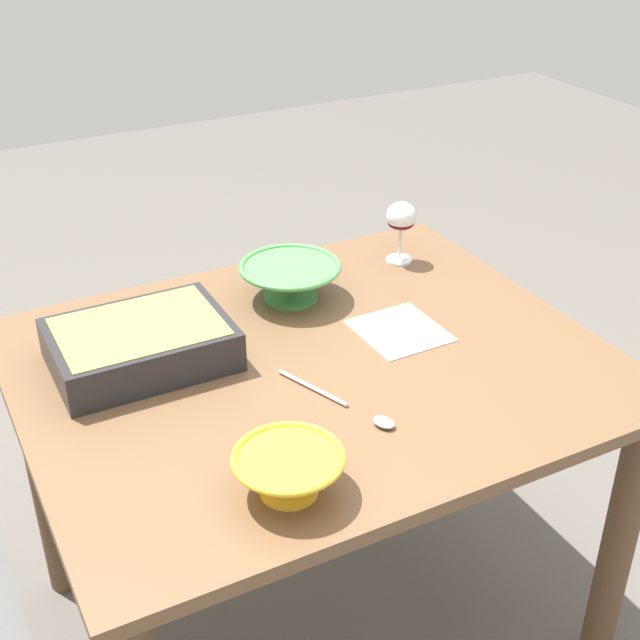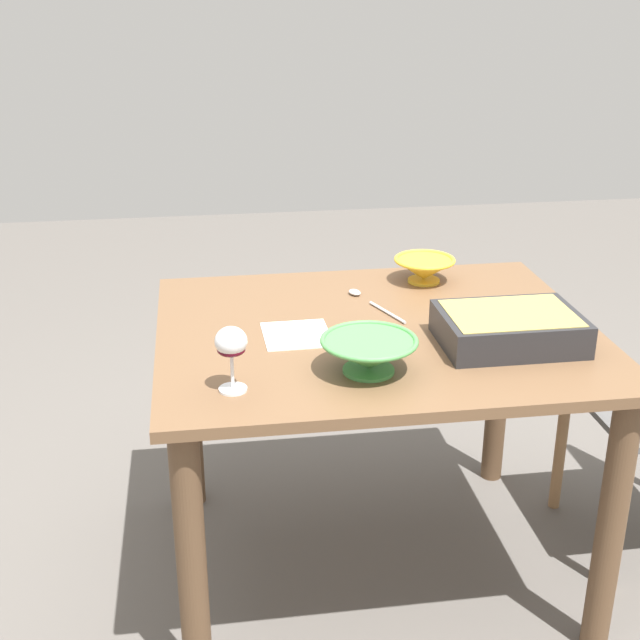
% 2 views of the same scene
% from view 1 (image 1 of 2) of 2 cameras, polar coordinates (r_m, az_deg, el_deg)
% --- Properties ---
extents(ground_plane, '(8.00, 8.00, 0.00)m').
position_cam_1_polar(ground_plane, '(2.27, -0.38, -19.13)').
color(ground_plane, '#5B5651').
extents(dining_table, '(1.16, 0.95, 0.76)m').
position_cam_1_polar(dining_table, '(1.84, -0.44, -6.18)').
color(dining_table, brown).
rests_on(dining_table, ground_plane).
extents(wine_glass, '(0.07, 0.07, 0.15)m').
position_cam_1_polar(wine_glass, '(2.12, 5.32, 6.55)').
color(wine_glass, white).
rests_on(wine_glass, dining_table).
extents(casserole_dish, '(0.35, 0.25, 0.09)m').
position_cam_1_polar(casserole_dish, '(1.77, -11.66, -1.45)').
color(casserole_dish, '#262628').
rests_on(casserole_dish, dining_table).
extents(mixing_bowl, '(0.18, 0.18, 0.08)m').
position_cam_1_polar(mixing_bowl, '(1.42, -2.07, -9.82)').
color(mixing_bowl, yellow).
rests_on(mixing_bowl, dining_table).
extents(small_bowl, '(0.23, 0.23, 0.09)m').
position_cam_1_polar(small_bowl, '(1.97, -1.95, 2.67)').
color(small_bowl, '#4C994C').
rests_on(small_bowl, dining_table).
extents(serving_spoon, '(0.12, 0.27, 0.01)m').
position_cam_1_polar(serving_spoon, '(1.61, 2.38, -5.83)').
color(serving_spoon, silver).
rests_on(serving_spoon, dining_table).
extents(napkin, '(0.18, 0.19, 0.00)m').
position_cam_1_polar(napkin, '(1.87, 5.24, -0.70)').
color(napkin, white).
rests_on(napkin, dining_table).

